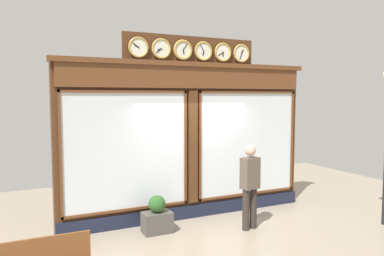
% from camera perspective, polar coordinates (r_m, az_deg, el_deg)
% --- Properties ---
extents(shop_facade, '(5.76, 0.42, 3.90)m').
position_cam_1_polar(shop_facade, '(8.15, -0.38, -1.61)').
color(shop_facade, '#4C2B16').
rests_on(shop_facade, ground_plane).
extents(pedestrian, '(0.39, 0.28, 1.69)m').
position_cam_1_polar(pedestrian, '(7.56, 8.81, -8.28)').
color(pedestrian, '#312A24').
rests_on(pedestrian, ground_plane).
extents(planter_box, '(0.56, 0.36, 0.40)m').
position_cam_1_polar(planter_box, '(7.51, -5.34, -14.12)').
color(planter_box, '#4C4742').
rests_on(planter_box, ground_plane).
extents(planter_shrub, '(0.33, 0.33, 0.33)m').
position_cam_1_polar(planter_shrub, '(7.40, -5.36, -11.43)').
color(planter_shrub, '#285623').
rests_on(planter_shrub, planter_box).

